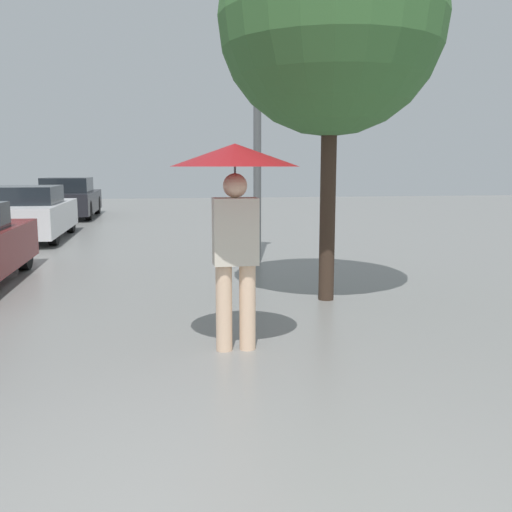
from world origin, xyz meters
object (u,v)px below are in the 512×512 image
Objects in this scene: tree at (331,21)px; street_lamp at (257,87)px; parked_car_farthest at (69,199)px; pedestrian at (235,183)px; parked_car_third at (26,214)px.

street_lamp reaches higher than tree.
street_lamp reaches higher than parked_car_farthest.
tree is 0.95× the size of street_lamp.
tree reaches higher than parked_car_farthest.
pedestrian is 10.03m from parked_car_third.
tree is (5.20, -13.45, 2.87)m from parked_car_farthest.
pedestrian is 0.40× the size of tree.
street_lamp is at bearing -64.92° from parked_car_farthest.
parked_car_farthest is 0.86× the size of street_lamp.
parked_car_third is 6.11m from parked_car_farthest.
street_lamp is (1.08, 5.01, 1.54)m from pedestrian.
tree is 3.18m from street_lamp.
tree is at bearing -83.11° from street_lamp.
street_lamp reaches higher than pedestrian.
pedestrian is 0.47× the size of parked_car_third.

